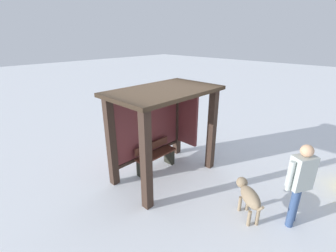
{
  "coord_description": "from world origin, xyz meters",
  "views": [
    {
      "loc": [
        -3.82,
        -3.82,
        3.49
      ],
      "look_at": [
        0.06,
        -0.06,
        1.39
      ],
      "focal_mm": 25.01,
      "sensor_mm": 36.0,
      "label": 1
    }
  ],
  "objects_px": {
    "bench_left_inside": "(156,157)",
    "person_walking": "(300,180)",
    "bus_shelter": "(162,116)",
    "dog": "(249,196)"
  },
  "relations": [
    {
      "from": "bus_shelter",
      "to": "dog",
      "type": "relative_size",
      "value": 3.25
    },
    {
      "from": "person_walking",
      "to": "bus_shelter",
      "type": "bearing_deg",
      "value": 97.34
    },
    {
      "from": "bench_left_inside",
      "to": "dog",
      "type": "distance_m",
      "value": 2.65
    },
    {
      "from": "bus_shelter",
      "to": "bench_left_inside",
      "type": "bearing_deg",
      "value": 120.36
    },
    {
      "from": "bus_shelter",
      "to": "person_walking",
      "type": "distance_m",
      "value": 3.29
    },
    {
      "from": "bench_left_inside",
      "to": "person_walking",
      "type": "height_order",
      "value": "person_walking"
    },
    {
      "from": "bus_shelter",
      "to": "dog",
      "type": "xyz_separation_m",
      "value": [
        -0.01,
        -2.48,
        -1.11
      ]
    },
    {
      "from": "bench_left_inside",
      "to": "person_walking",
      "type": "xyz_separation_m",
      "value": [
        0.51,
        -3.38,
        0.63
      ]
    },
    {
      "from": "bus_shelter",
      "to": "person_walking",
      "type": "relative_size",
      "value": 1.58
    },
    {
      "from": "bench_left_inside",
      "to": "dog",
      "type": "xyz_separation_m",
      "value": [
        0.09,
        -2.65,
        0.11
      ]
    }
  ]
}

